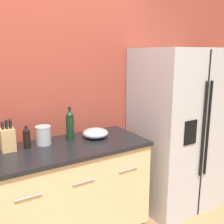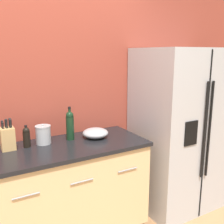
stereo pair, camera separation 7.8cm
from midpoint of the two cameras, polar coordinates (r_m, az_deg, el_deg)
name	(u,v)px [view 1 (the left image)]	position (r m, az deg, el deg)	size (l,w,h in m)	color
wall_back	(28,101)	(2.56, -18.59, 2.24)	(10.00, 0.05, 2.60)	#993D2D
counter_unit	(46,198)	(2.54, -15.02, -17.68)	(1.87, 0.64, 0.93)	black
refrigerator	(178,129)	(3.06, 13.38, -3.62)	(0.93, 0.76, 1.79)	#B2B2B5
knife_block	(8,139)	(2.38, -22.63, -5.43)	(0.11, 0.11, 0.28)	tan
wine_bottle	(70,125)	(2.50, -10.00, -2.84)	(0.08, 0.08, 0.32)	black
oil_bottle	(27,138)	(2.40, -18.96, -5.29)	(0.06, 0.06, 0.20)	black
steel_canister	(43,135)	(2.45, -15.59, -4.91)	(0.14, 0.14, 0.18)	#A3A3A5
mixing_bowl	(95,133)	(2.56, -4.49, -4.61)	(0.25, 0.25, 0.09)	#A3A3A5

